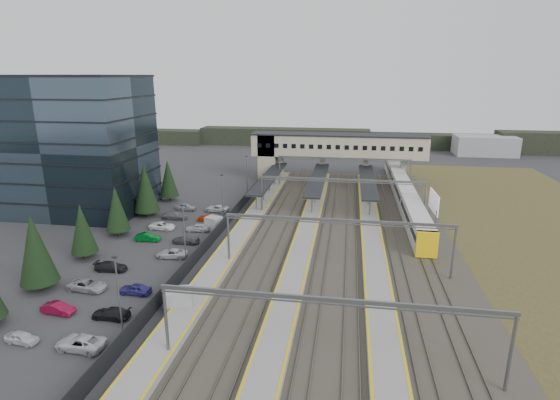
% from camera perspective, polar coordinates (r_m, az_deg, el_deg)
% --- Properties ---
extents(ground, '(220.00, 220.00, 0.00)m').
position_cam_1_polar(ground, '(65.48, -3.07, -5.73)').
color(ground, '#2B2B2D').
rests_on(ground, ground).
extents(office_building, '(24.30, 18.30, 24.30)m').
position_cam_1_polar(office_building, '(87.46, -25.32, 6.57)').
color(office_building, '#31404E').
rests_on(office_building, ground).
extents(conifer_row, '(4.42, 49.82, 9.50)m').
position_cam_1_polar(conifer_row, '(68.47, -22.17, -1.66)').
color(conifer_row, black).
rests_on(conifer_row, ground).
extents(car_park, '(10.76, 44.73, 1.29)m').
position_cam_1_polar(car_park, '(63.84, -16.20, -6.36)').
color(car_park, silver).
rests_on(car_park, ground).
extents(lampposts, '(0.50, 53.25, 8.07)m').
position_cam_1_polar(lampposts, '(67.22, -9.59, -1.43)').
color(lampposts, slate).
rests_on(lampposts, ground).
extents(fence, '(0.08, 90.00, 2.00)m').
position_cam_1_polar(fence, '(71.21, -7.37, -3.16)').
color(fence, '#26282B').
rests_on(fence, ground).
extents(relay_cabin_near, '(3.37, 2.86, 2.41)m').
position_cam_1_polar(relay_cabin_near, '(48.77, -13.11, -12.60)').
color(relay_cabin_near, gray).
rests_on(relay_cabin_near, ground).
extents(relay_cabin_far, '(2.98, 2.78, 2.17)m').
position_cam_1_polar(relay_cabin_far, '(71.59, -8.66, -3.04)').
color(relay_cabin_far, gray).
rests_on(relay_cabin_far, ground).
extents(rail_corridor, '(34.00, 90.00, 0.92)m').
position_cam_1_polar(rail_corridor, '(68.83, 5.45, -4.42)').
color(rail_corridor, '#37322B').
rests_on(rail_corridor, ground).
extents(canopies, '(23.10, 30.00, 3.28)m').
position_cam_1_polar(canopies, '(88.99, 4.95, 2.76)').
color(canopies, black).
rests_on(canopies, ground).
extents(footbridge, '(40.40, 6.40, 11.20)m').
position_cam_1_polar(footbridge, '(102.87, 6.03, 6.80)').
color(footbridge, tan).
rests_on(footbridge, ground).
extents(gantries, '(28.40, 62.28, 7.17)m').
position_cam_1_polar(gantries, '(65.04, 7.80, -0.42)').
color(gantries, slate).
rests_on(gantries, ground).
extents(train, '(2.90, 60.61, 3.65)m').
position_cam_1_polar(train, '(90.78, 15.73, 1.27)').
color(train, silver).
rests_on(train, ground).
extents(billboard, '(0.38, 6.70, 5.82)m').
position_cam_1_polar(billboard, '(76.13, 19.45, -0.37)').
color(billboard, slate).
rests_on(billboard, ground).
extents(treeline_far, '(170.00, 19.00, 7.00)m').
position_cam_1_polar(treeline_far, '(153.57, 13.12, 7.62)').
color(treeline_far, black).
rests_on(treeline_far, ground).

